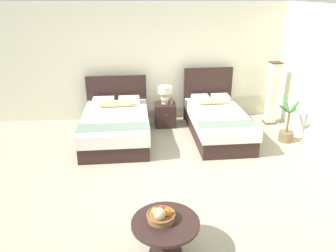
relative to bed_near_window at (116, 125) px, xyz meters
name	(u,v)px	position (x,y,z in m)	size (l,w,h in m)	color
ground_plane	(176,180)	(1.08, -1.76, -0.32)	(9.44, 9.65, 0.02)	#A7A188
wall_back	(162,62)	(1.08, 1.27, 1.04)	(9.44, 0.12, 2.70)	beige
bed_near_window	(116,125)	(0.00, 0.00, 0.00)	(1.39, 2.17, 1.12)	#301E1B
bed_near_corner	(217,121)	(2.16, 0.01, 0.00)	(1.17, 2.23, 1.26)	#301E1B
nightstand	(165,114)	(1.09, 0.67, -0.05)	(0.47, 0.49, 0.53)	#301E1B
table_lamp	(165,93)	(1.09, 0.69, 0.47)	(0.33, 0.33, 0.40)	beige
vase	(171,101)	(1.23, 0.63, 0.28)	(0.07, 0.07, 0.13)	gray
coffee_table	(166,230)	(0.76, -3.41, 0.04)	(0.79, 0.79, 0.46)	#301E1B
fruit_bowl	(161,215)	(0.71, -3.38, 0.23)	(0.33, 0.33, 0.20)	brown
floor_lamp_corner	(272,93)	(3.57, 0.59, 0.42)	(0.25, 0.25, 1.45)	#422D23
potted_palm	(287,130)	(3.53, -0.43, -0.07)	(0.47, 0.55, 0.95)	brown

